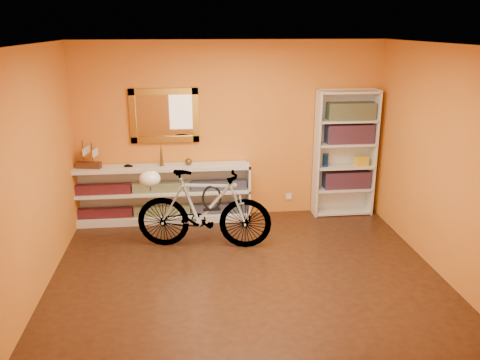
{
  "coord_description": "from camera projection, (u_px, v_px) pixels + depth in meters",
  "views": [
    {
      "loc": [
        -0.64,
        -5.12,
        2.79
      ],
      "look_at": [
        0.0,
        0.7,
        0.95
      ],
      "focal_mm": 37.01,
      "sensor_mm": 36.0,
      "label": 1
    }
  ],
  "objects": [
    {
      "name": "gilt_mirror",
      "position": [
        164.0,
        116.0,
        7.06
      ],
      "size": [
        0.98,
        0.06,
        0.78
      ],
      "primitive_type": "cube",
      "color": "#93671A",
      "rests_on": "back_wall"
    },
    {
      "name": "cd_row_upper",
      "position": [
        161.0,
        187.0,
        7.19
      ],
      "size": [
        2.5,
        0.13,
        0.14
      ],
      "primitive_type": "cube",
      "color": "navy",
      "rests_on": "console_unit"
    },
    {
      "name": "bicycle",
      "position": [
        204.0,
        209.0,
        6.36
      ],
      "size": [
        0.74,
        1.83,
        1.05
      ],
      "primitive_type": "imported",
      "rotation": [
        0.0,
        0.0,
        1.41
      ],
      "color": "silver",
      "rests_on": "floor"
    },
    {
      "name": "wall_socket",
      "position": [
        289.0,
        196.0,
        7.66
      ],
      "size": [
        0.09,
        0.02,
        0.09
      ],
      "primitive_type": "cube",
      "color": "silver",
      "rests_on": "back_wall"
    },
    {
      "name": "left_wall",
      "position": [
        32.0,
        175.0,
        5.13
      ],
      "size": [
        0.01,
        4.0,
        2.6
      ],
      "primitive_type": "cube",
      "color": "orange",
      "rests_on": "ground"
    },
    {
      "name": "book_row_a",
      "position": [
        346.0,
        179.0,
        7.52
      ],
      "size": [
        0.7,
        0.22,
        0.26
      ],
      "primitive_type": "cube",
      "color": "maroon",
      "rests_on": "bookcase"
    },
    {
      "name": "model_ship",
      "position": [
        88.0,
        154.0,
        6.95
      ],
      "size": [
        0.36,
        0.19,
        0.41
      ],
      "primitive_type": null,
      "rotation": [
        0.0,
        0.0,
        -0.19
      ],
      "color": "#3F1F11",
      "rests_on": "console_unit"
    },
    {
      "name": "book_row_b",
      "position": [
        349.0,
        134.0,
        7.31
      ],
      "size": [
        0.7,
        0.22,
        0.28
      ],
      "primitive_type": "cube",
      "color": "maroon",
      "rests_on": "bookcase"
    },
    {
      "name": "bookcase",
      "position": [
        345.0,
        154.0,
        7.4
      ],
      "size": [
        0.9,
        0.3,
        1.9
      ],
      "primitive_type": null,
      "color": "silver",
      "rests_on": "floor"
    },
    {
      "name": "u_lock",
      "position": [
        212.0,
        198.0,
        6.31
      ],
      "size": [
        0.25,
        0.03,
        0.25
      ],
      "primitive_type": "torus",
      "rotation": [
        1.57,
        0.0,
        0.0
      ],
      "color": "black",
      "rests_on": "bicycle"
    },
    {
      "name": "right_wall",
      "position": [
        444.0,
        162.0,
        5.6
      ],
      "size": [
        0.01,
        4.0,
        2.6
      ],
      "primitive_type": "cube",
      "color": "orange",
      "rests_on": "ground"
    },
    {
      "name": "cd_row_lower",
      "position": [
        162.0,
        211.0,
        7.3
      ],
      "size": [
        2.5,
        0.13,
        0.14
      ],
      "primitive_type": "cube",
      "color": "black",
      "rests_on": "console_unit"
    },
    {
      "name": "back_wall",
      "position": [
        230.0,
        131.0,
        7.27
      ],
      "size": [
        4.5,
        0.01,
        2.6
      ],
      "primitive_type": "cube",
      "color": "orange",
      "rests_on": "ground"
    },
    {
      "name": "console_unit",
      "position": [
        161.0,
        194.0,
        7.24
      ],
      "size": [
        2.6,
        0.35,
        0.85
      ],
      "primitive_type": null,
      "color": "silver",
      "rests_on": "floor"
    },
    {
      "name": "toy_car",
      "position": [
        129.0,
        167.0,
        7.07
      ],
      "size": [
        0.0,
        0.0,
        0.0
      ],
      "primitive_type": "imported",
      "rotation": [
        0.0,
        0.0,
        1.56
      ],
      "color": "black",
      "rests_on": "console_unit"
    },
    {
      "name": "ceiling",
      "position": [
        248.0,
        44.0,
        4.98
      ],
      "size": [
        4.5,
        4.0,
        0.01
      ],
      "primitive_type": "cube",
      "color": "silver",
      "rests_on": "ground"
    },
    {
      "name": "floor",
      "position": [
        247.0,
        276.0,
        5.76
      ],
      "size": [
        4.5,
        4.0,
        0.01
      ],
      "primitive_type": "cube",
      "color": "black",
      "rests_on": "ground"
    },
    {
      "name": "bronze_ornament",
      "position": [
        161.0,
        154.0,
        7.07
      ],
      "size": [
        0.06,
        0.06,
        0.35
      ],
      "primitive_type": "cone",
      "color": "brown",
      "rests_on": "console_unit"
    },
    {
      "name": "decorative_orb",
      "position": [
        189.0,
        162.0,
        7.14
      ],
      "size": [
        0.1,
        0.1,
        0.1
      ],
      "primitive_type": "sphere",
      "color": "brown",
      "rests_on": "console_unit"
    },
    {
      "name": "book_row_c",
      "position": [
        351.0,
        111.0,
        7.21
      ],
      "size": [
        0.7,
        0.22,
        0.25
      ],
      "primitive_type": "cube",
      "color": "#1A4E5D",
      "rests_on": "bookcase"
    },
    {
      "name": "red_tin",
      "position": [
        334.0,
        113.0,
        7.22
      ],
      "size": [
        0.17,
        0.17,
        0.18
      ],
      "primitive_type": "cube",
      "rotation": [
        0.0,
        0.0,
        -0.23
      ],
      "color": "maroon",
      "rests_on": "bookcase"
    },
    {
      "name": "helmet",
      "position": [
        150.0,
        179.0,
        6.27
      ],
      "size": [
        0.27,
        0.26,
        0.21
      ],
      "primitive_type": "ellipsoid",
      "color": "white",
      "rests_on": "bicycle"
    },
    {
      "name": "travel_mug",
      "position": [
        325.0,
        160.0,
        7.37
      ],
      "size": [
        0.09,
        0.09,
        0.2
      ],
      "primitive_type": "cylinder",
      "color": "navy",
      "rests_on": "bookcase"
    },
    {
      "name": "yellow_bag",
      "position": [
        361.0,
        161.0,
        7.42
      ],
      "size": [
        0.21,
        0.15,
        0.15
      ],
      "primitive_type": "cube",
      "rotation": [
        0.0,
        0.0,
        0.16
      ],
      "color": "gold",
      "rests_on": "bookcase"
    }
  ]
}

